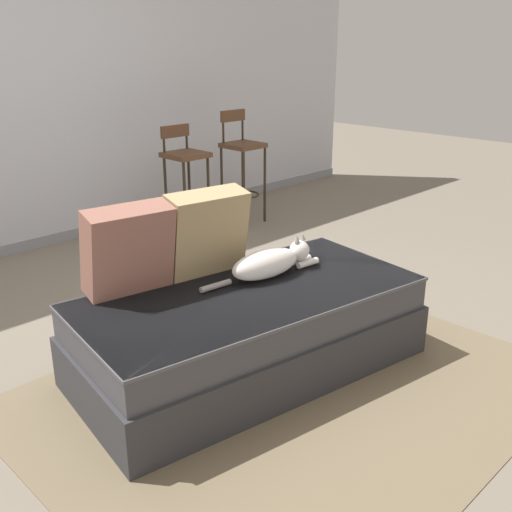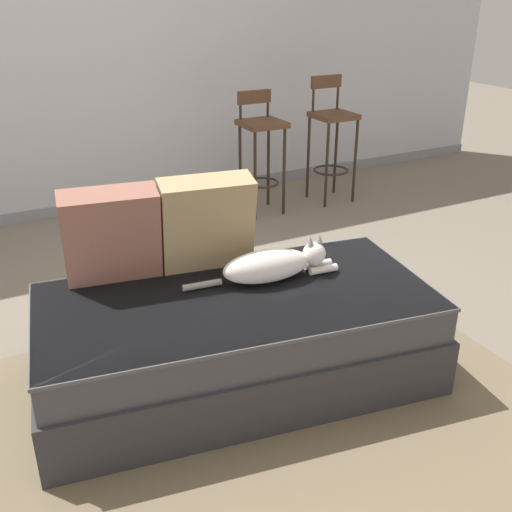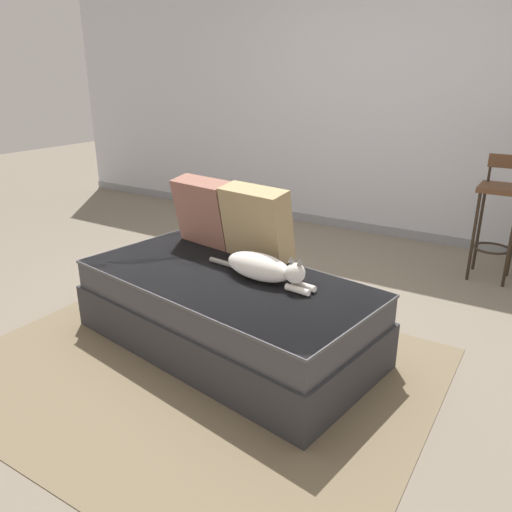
{
  "view_description": "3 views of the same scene",
  "coord_description": "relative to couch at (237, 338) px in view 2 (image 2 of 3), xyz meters",
  "views": [
    {
      "loc": [
        -1.93,
        -2.37,
        1.64
      ],
      "look_at": [
        0.15,
        -0.3,
        0.56
      ],
      "focal_mm": 42.0,
      "sensor_mm": 36.0,
      "label": 1
    },
    {
      "loc": [
        -1.0,
        -2.5,
        1.7
      ],
      "look_at": [
        0.15,
        -0.3,
        0.56
      ],
      "focal_mm": 42.0,
      "sensor_mm": 36.0,
      "label": 2
    },
    {
      "loc": [
        1.53,
        -2.53,
        1.53
      ],
      "look_at": [
        0.15,
        -0.3,
        0.56
      ],
      "focal_mm": 35.0,
      "sensor_mm": 36.0,
      "label": 3
    }
  ],
  "objects": [
    {
      "name": "cat",
      "position": [
        0.22,
        0.06,
        0.29
      ],
      "size": [
        0.74,
        0.21,
        0.19
      ],
      "color": "white",
      "rests_on": "couch"
    },
    {
      "name": "couch",
      "position": [
        0.0,
        0.0,
        0.0
      ],
      "size": [
        1.88,
        1.13,
        0.44
      ],
      "color": "#353539",
      "rests_on": "ground"
    },
    {
      "name": "throw_pillow_middle",
      "position": [
        0.01,
        0.33,
        0.45
      ],
      "size": [
        0.47,
        0.29,
        0.46
      ],
      "color": "tan",
      "rests_on": "couch"
    },
    {
      "name": "ground_plane",
      "position": [
        0.0,
        0.4,
        -0.22
      ],
      "size": [
        16.0,
        16.0,
        0.0
      ],
      "primitive_type": "plane",
      "color": "slate",
      "rests_on": "ground"
    },
    {
      "name": "bar_stool_near_window",
      "position": [
        1.17,
        1.96,
        0.36
      ],
      "size": [
        0.32,
        0.32,
        0.95
      ],
      "color": "#2D2319",
      "rests_on": "ground"
    },
    {
      "name": "bar_stool_by_doorway",
      "position": [
        1.83,
        1.96,
        0.36
      ],
      "size": [
        0.32,
        0.32,
        1.02
      ],
      "color": "#2D2319",
      "rests_on": "ground"
    },
    {
      "name": "area_rug",
      "position": [
        0.0,
        -0.3,
        -0.22
      ],
      "size": [
        2.47,
        1.96,
        0.01
      ],
      "primitive_type": "cube",
      "color": "#75664C",
      "rests_on": "ground"
    },
    {
      "name": "wall_back_panel",
      "position": [
        0.0,
        2.65,
        1.08
      ],
      "size": [
        8.0,
        0.1,
        2.6
      ],
      "primitive_type": "cube",
      "color": "silver",
      "rests_on": "ground"
    },
    {
      "name": "throw_pillow_corner",
      "position": [
        -0.43,
        0.4,
        0.44
      ],
      "size": [
        0.46,
        0.3,
        0.45
      ],
      "color": "#936051",
      "rests_on": "couch"
    },
    {
      "name": "wall_baseboard_trim",
      "position": [
        0.0,
        2.6,
        -0.18
      ],
      "size": [
        8.0,
        0.02,
        0.09
      ],
      "primitive_type": "cube",
      "color": "gray",
      "rests_on": "ground"
    }
  ]
}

